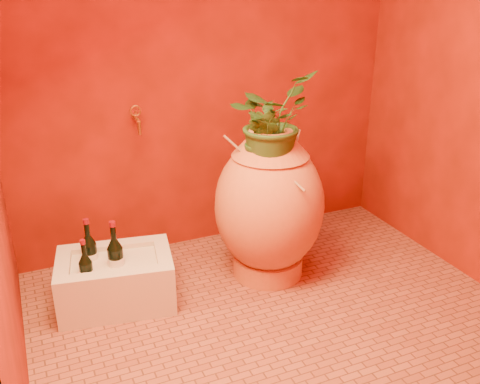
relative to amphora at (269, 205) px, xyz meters
name	(u,v)px	position (x,y,z in m)	size (l,w,h in m)	color
floor	(276,315)	(-0.15, -0.41, -0.45)	(2.50, 2.50, 0.00)	brown
wall_back	(206,52)	(-0.15, 0.59, 0.80)	(2.50, 0.02, 2.50)	#571205
amphora	(269,205)	(0.00, 0.00, 0.00)	(0.77, 0.77, 0.91)	#BD6535
stone_basin	(116,281)	(-0.90, 0.05, -0.32)	(0.67, 0.52, 0.29)	#B9B29A
wine_bottle_a	(116,260)	(-0.90, 0.02, -0.17)	(0.09, 0.09, 0.35)	black
wine_bottle_b	(90,255)	(-1.01, 0.14, -0.18)	(0.08, 0.08, 0.34)	black
wine_bottle_c	(87,273)	(-1.06, -0.01, -0.19)	(0.07, 0.07, 0.30)	black
wall_tap	(137,118)	(-0.62, 0.51, 0.46)	(0.07, 0.15, 0.16)	#A27625
plant_main	(271,120)	(-0.01, -0.03, 0.51)	(0.46, 0.40, 0.51)	#274D1B
plant_side	(262,141)	(-0.08, -0.05, 0.41)	(0.20, 0.16, 0.36)	#274D1B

